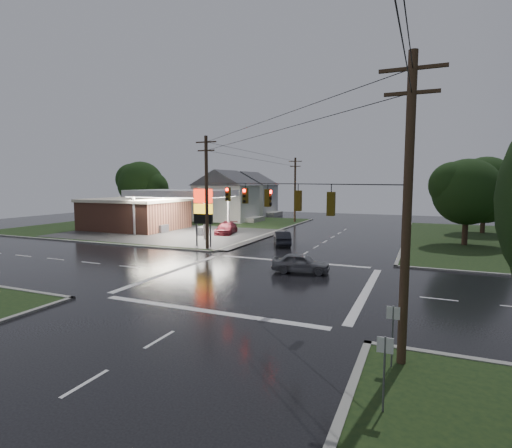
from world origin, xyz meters
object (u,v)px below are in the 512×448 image
at_px(tree_ne_near, 469,192).
at_px(house_far, 250,193).
at_px(utility_pole_se, 407,207).
at_px(car_north, 282,238).
at_px(car_pump, 226,228).
at_px(tree_nw_behind, 142,184).
at_px(car_crossing, 301,263).
at_px(utility_pole_n, 295,189).
at_px(pylon_sign, 203,208).
at_px(tree_ne_far, 486,185).
at_px(gas_station, 142,212).
at_px(house_near, 227,195).
at_px(utility_pole_nw, 207,191).

bearing_deg(tree_ne_near, house_far, 144.23).
bearing_deg(utility_pole_se, car_north, 118.27).
distance_m(house_far, car_pump, 29.27).
relative_size(tree_nw_behind, car_crossing, 2.38).
bearing_deg(house_far, utility_pole_se, -61.32).
relative_size(utility_pole_n, car_crossing, 2.50).
xyz_separation_m(tree_nw_behind, car_crossing, (35.73, -26.67, -5.46)).
height_order(pylon_sign, tree_nw_behind, tree_nw_behind).
bearing_deg(utility_pole_se, tree_ne_far, 80.02).
relative_size(car_north, car_pump, 0.87).
xyz_separation_m(tree_nw_behind, tree_ne_near, (47.98, -8.00, -0.62)).
xyz_separation_m(pylon_sign, tree_ne_far, (27.65, 23.49, 2.17)).
relative_size(gas_station, car_crossing, 6.24).
bearing_deg(tree_ne_far, pylon_sign, -139.65).
distance_m(utility_pole_n, tree_ne_far, 26.96).
height_order(house_near, car_crossing, house_near).
xyz_separation_m(utility_pole_se, utility_pole_n, (-19.00, 47.50, -0.25)).
bearing_deg(car_north, utility_pole_se, 94.40).
height_order(utility_pole_nw, house_far, utility_pole_nw).
relative_size(house_near, car_pump, 2.15).
bearing_deg(house_near, gas_station, -106.17).
bearing_deg(utility_pole_n, tree_ne_far, -8.55).
distance_m(tree_ne_near, car_crossing, 22.85).
bearing_deg(car_crossing, utility_pole_n, 8.84).
xyz_separation_m(pylon_sign, house_far, (-11.45, 37.50, 0.39)).
height_order(house_far, tree_nw_behind, tree_nw_behind).
bearing_deg(tree_nw_behind, car_crossing, -36.73).
bearing_deg(utility_pole_nw, car_crossing, -28.46).
distance_m(gas_station, utility_pole_se, 45.83).
xyz_separation_m(utility_pole_n, tree_ne_near, (23.64, -16.01, 0.09)).
xyz_separation_m(gas_station, utility_pole_n, (16.18, 18.30, 2.92)).
bearing_deg(car_crossing, car_pump, 31.81).
relative_size(house_near, car_north, 2.47).
height_order(tree_ne_near, car_pump, tree_ne_near).
height_order(pylon_sign, utility_pole_se, utility_pole_se).
bearing_deg(tree_ne_near, car_north, -157.85).
xyz_separation_m(utility_pole_se, tree_ne_far, (7.65, 43.49, 0.46)).
distance_m(tree_nw_behind, car_crossing, 44.92).
relative_size(gas_station, house_near, 2.37).
distance_m(utility_pole_n, tree_nw_behind, 25.63).
height_order(gas_station, tree_nw_behind, tree_nw_behind).
distance_m(utility_pole_n, house_far, 16.00).
bearing_deg(house_far, gas_station, -97.50).
bearing_deg(tree_ne_far, car_north, -137.16).
height_order(house_near, tree_ne_near, tree_ne_near).
bearing_deg(tree_nw_behind, utility_pole_se, -42.34).
relative_size(utility_pole_se, house_far, 1.00).
bearing_deg(pylon_sign, utility_pole_nw, -45.00).
bearing_deg(car_pump, tree_ne_far, 11.55).
height_order(house_far, car_north, house_far).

